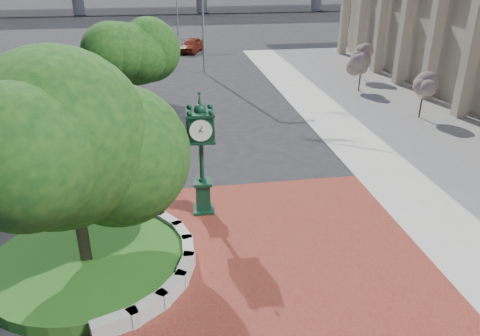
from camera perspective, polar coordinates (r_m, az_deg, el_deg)
name	(u,v)px	position (r m, az deg, el deg)	size (l,w,h in m)	color
ground	(242,253)	(15.92, 0.29, -10.34)	(200.00, 200.00, 0.00)	black
plaza	(248,271)	(15.11, 0.94, -12.42)	(12.00, 12.00, 0.04)	maroon
planter_wall	(160,254)	(15.61, -9.72, -10.31)	(2.96, 6.77, 0.54)	#9E9B93
grass_bed	(87,263)	(15.89, -18.12, -10.94)	(6.10, 6.10, 0.40)	#1D4513
tree_planter	(70,162)	(14.21, -19.97, 0.75)	(5.20, 5.20, 6.33)	#38281C
tree_street	(133,55)	(31.45, -12.86, 13.31)	(4.40, 4.40, 5.45)	#38281C
post_clock	(201,150)	(17.18, -4.74, 2.20)	(1.04, 1.04, 4.70)	black
parked_car	(191,45)	(48.97, -5.95, 14.67)	(1.65, 4.11, 1.40)	#5A190C
shrub_near	(423,93)	(30.20, 21.40, 8.56)	(1.20, 1.20, 2.20)	#38281C
shrub_mid	(361,70)	(35.07, 14.50, 11.53)	(1.20, 1.20, 2.20)	#38281C
shrub_far	(362,59)	(38.78, 14.68, 12.72)	(1.20, 1.20, 2.20)	#38281C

